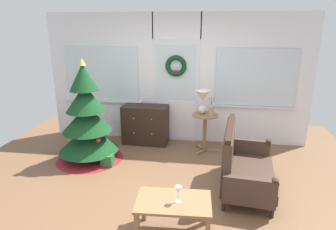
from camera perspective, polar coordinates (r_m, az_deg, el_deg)
The scene contains 11 objects.
ground_plane at distance 4.40m, azimuth -1.71°, elevation -14.66°, with size 6.76×6.76×0.00m, color brown.
back_wall_with_door at distance 5.89m, azimuth 1.63°, elevation 7.04°, with size 5.20×0.19×2.55m.
christmas_tree at distance 5.30m, azimuth -15.40°, elevation -1.70°, with size 1.18×1.18×1.80m.
dresser_cabinet at distance 5.93m, azimuth -4.38°, elevation -1.85°, with size 0.92×0.47×0.78m.
settee_sofa at distance 4.45m, azimuth 14.06°, elevation -9.31°, with size 0.85×1.45×0.96m.
side_table at distance 5.51m, azimuth 7.18°, elevation -2.03°, with size 0.50×0.48×0.73m.
table_lamp at distance 5.41m, azimuth 6.75°, elevation 3.14°, with size 0.28×0.28×0.44m.
flower_vase at distance 5.36m, azimuth 8.37°, elevation 1.07°, with size 0.11×0.10×0.35m.
coffee_table at distance 3.46m, azimuth 1.08°, elevation -17.19°, with size 0.86×0.56×0.44m.
wine_glass at distance 3.32m, azimuth 1.99°, elevation -14.47°, with size 0.08×0.08×0.20m.
gift_box at distance 5.19m, azimuth -11.65°, elevation -8.55°, with size 0.20×0.18×0.20m, color #266633.
Camera 1 is at (0.65, -3.68, 2.33)m, focal length 31.42 mm.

